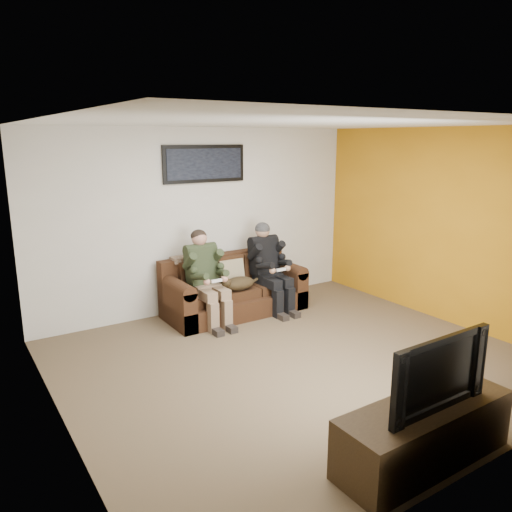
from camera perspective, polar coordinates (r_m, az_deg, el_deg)
floor at (r=5.77m, az=4.74°, el=-11.84°), size 5.00×5.00×0.00m
ceiling at (r=5.23m, az=5.31°, el=14.91°), size 5.00×5.00×0.00m
wall_back at (r=7.23m, az=-6.02°, el=4.10°), size 5.00×0.00×5.00m
wall_front at (r=3.90m, az=25.82°, el=-5.23°), size 5.00×0.00×5.00m
wall_left at (r=4.33m, az=-22.14°, el=-3.08°), size 0.00×4.50×4.50m
wall_right at (r=7.14m, az=21.08°, el=3.16°), size 0.00×4.50×4.50m
accent_wall_right at (r=7.13m, az=21.04°, el=3.16°), size 0.00×4.50×4.50m
sofa at (r=7.19m, az=-2.70°, el=-4.03°), size 1.99×0.86×0.81m
throw_pillow at (r=7.14m, az=-2.87°, el=-1.87°), size 0.38×0.18×0.38m
throw_blanket at (r=7.00m, az=-8.04°, el=-0.31°), size 0.41×0.20×0.07m
person_left at (r=6.71m, az=-5.79°, el=-1.91°), size 0.51×0.87×1.25m
person_right at (r=7.21m, az=1.44°, el=-0.73°), size 0.51×0.86×1.26m
cat at (r=6.88m, az=-2.09°, el=-3.15°), size 0.66×0.26×0.24m
framed_poster at (r=7.12m, az=-5.90°, el=10.44°), size 1.25×0.05×0.52m
tv_stand at (r=4.27m, az=18.65°, el=-18.61°), size 1.53×0.50×0.48m
television at (r=4.02m, az=19.22°, el=-12.14°), size 1.01×0.14×0.58m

